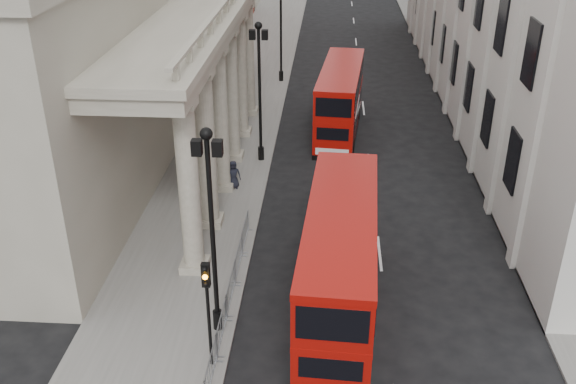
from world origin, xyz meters
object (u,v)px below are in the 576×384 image
(traffic_light, at_px, (207,296))
(pedestrian_a, at_px, (189,210))
(pedestrian_b, at_px, (186,170))
(bus_far, at_px, (340,99))
(lamp_post_south, at_px, (212,221))
(pedestrian_c, at_px, (233,175))
(lamp_post_north, at_px, (281,22))
(bus_near, at_px, (340,262))
(lamp_post_mid, at_px, (260,83))

(traffic_light, height_order, pedestrian_a, traffic_light)
(traffic_light, bearing_deg, pedestrian_b, 105.29)
(bus_far, bearing_deg, pedestrian_b, -129.37)
(lamp_post_south, distance_m, pedestrian_c, 12.75)
(lamp_post_north, distance_m, pedestrian_b, 20.29)
(lamp_post_south, xyz_separation_m, bus_near, (4.64, 1.42, -2.47))
(lamp_post_south, relative_size, pedestrian_a, 5.26)
(pedestrian_c, bearing_deg, bus_far, 46.16)
(lamp_post_north, bearing_deg, pedestrian_a, -96.49)
(lamp_post_south, relative_size, lamp_post_mid, 1.00)
(traffic_light, distance_m, bus_far, 23.76)
(lamp_post_north, height_order, pedestrian_c, lamp_post_north)
(lamp_post_south, bearing_deg, lamp_post_north, 90.00)
(lamp_post_north, height_order, traffic_light, lamp_post_north)
(lamp_post_north, bearing_deg, lamp_post_south, -90.00)
(lamp_post_mid, relative_size, bus_near, 0.76)
(lamp_post_south, relative_size, traffic_light, 1.93)
(traffic_light, bearing_deg, pedestrian_c, 94.90)
(traffic_light, relative_size, bus_near, 0.39)
(lamp_post_south, height_order, lamp_post_mid, same)
(lamp_post_north, relative_size, bus_far, 0.80)
(lamp_post_north, distance_m, bus_far, 12.03)
(traffic_light, xyz_separation_m, bus_far, (4.66, 23.28, -0.80))
(lamp_post_north, relative_size, pedestrian_c, 5.17)
(lamp_post_south, bearing_deg, pedestrian_a, 109.22)
(bus_far, bearing_deg, lamp_post_south, -97.45)
(lamp_post_south, relative_size, pedestrian_b, 5.40)
(pedestrian_a, bearing_deg, lamp_post_mid, 66.32)
(pedestrian_a, height_order, pedestrian_c, pedestrian_c)
(lamp_post_south, distance_m, traffic_light, 2.71)
(lamp_post_mid, distance_m, pedestrian_c, 5.71)
(lamp_post_mid, relative_size, bus_far, 0.80)
(lamp_post_north, height_order, bus_far, lamp_post_north)
(traffic_light, distance_m, pedestrian_b, 15.21)
(pedestrian_a, xyz_separation_m, pedestrian_c, (1.64, 4.19, 0.01))
(pedestrian_a, distance_m, pedestrian_c, 4.50)
(pedestrian_c, bearing_deg, lamp_post_mid, 62.99)
(traffic_light, xyz_separation_m, pedestrian_c, (-1.21, 14.08, -2.18))
(lamp_post_mid, height_order, bus_near, lamp_post_mid)
(bus_far, height_order, pedestrian_c, bus_far)
(bus_near, relative_size, pedestrian_c, 6.81)
(traffic_light, relative_size, pedestrian_c, 2.67)
(lamp_post_north, bearing_deg, pedestrian_b, -101.22)
(lamp_post_south, height_order, pedestrian_c, lamp_post_south)
(traffic_light, bearing_deg, bus_far, 78.68)
(traffic_light, bearing_deg, bus_near, 37.20)
(bus_far, relative_size, pedestrian_c, 6.45)
(pedestrian_b, bearing_deg, pedestrian_c, 140.43)
(bus_far, bearing_deg, pedestrian_c, -117.34)
(bus_far, xyz_separation_m, pedestrian_c, (-5.87, -9.20, -1.38))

